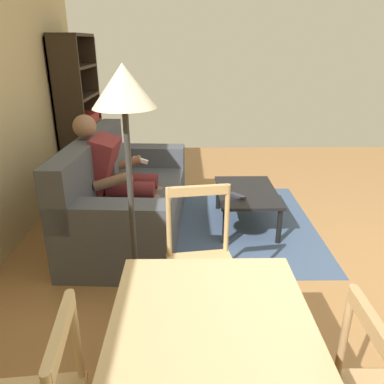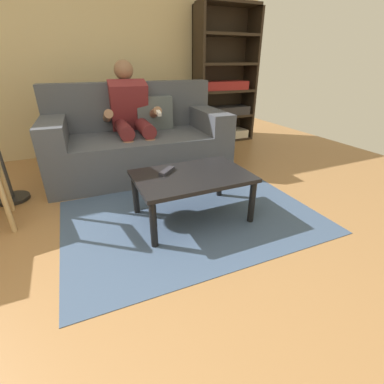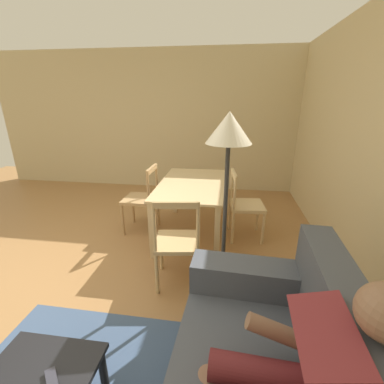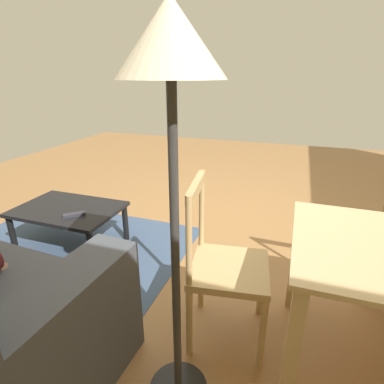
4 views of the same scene
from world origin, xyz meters
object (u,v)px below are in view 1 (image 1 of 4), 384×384
object	(u,v)px
couch	(124,199)
coffee_table	(247,195)
bookshelf	(79,123)
dining_chair_facing_couch	(202,267)
tv_remote	(238,196)
person_lounging	(116,175)
floor_lamp	(125,113)

from	to	relation	value
couch	coffee_table	size ratio (longest dim) A/B	2.21
bookshelf	dining_chair_facing_couch	world-z (taller)	bookshelf
tv_remote	dining_chair_facing_couch	xyz separation A→B (m)	(-1.33, 0.40, 0.07)
coffee_table	dining_chair_facing_couch	distance (m)	1.58
couch	person_lounging	distance (m)	0.28
coffee_table	bookshelf	distance (m)	2.52
dining_chair_facing_couch	person_lounging	bearing A→B (deg)	29.64
dining_chair_facing_couch	coffee_table	bearing A→B (deg)	-19.01
tv_remote	dining_chair_facing_couch	world-z (taller)	dining_chair_facing_couch
person_lounging	tv_remote	size ratio (longest dim) A/B	6.89
coffee_table	dining_chair_facing_couch	xyz separation A→B (m)	(-1.49, 0.51, 0.13)
person_lounging	dining_chair_facing_couch	bearing A→B (deg)	-150.36
couch	bookshelf	distance (m)	1.80
coffee_table	dining_chair_facing_couch	bearing A→B (deg)	160.99
person_lounging	floor_lamp	xyz separation A→B (m)	(-1.23, -0.32, 0.80)
person_lounging	tv_remote	distance (m)	1.18
tv_remote	floor_lamp	world-z (taller)	floor_lamp
floor_lamp	bookshelf	bearing A→B (deg)	20.73
bookshelf	floor_lamp	world-z (taller)	bookshelf
tv_remote	dining_chair_facing_couch	size ratio (longest dim) A/B	0.18
tv_remote	bookshelf	distance (m)	2.52
bookshelf	dining_chair_facing_couch	bearing A→B (deg)	-152.80
dining_chair_facing_couch	floor_lamp	distance (m)	1.05
person_lounging	dining_chair_facing_couch	xyz separation A→B (m)	(-1.34, -0.76, -0.15)
dining_chair_facing_couch	floor_lamp	size ratio (longest dim) A/B	0.56
person_lounging	bookshelf	xyz separation A→B (m)	(1.59, 0.75, 0.16)
tv_remote	bookshelf	size ratio (longest dim) A/B	0.09
couch	coffee_table	distance (m)	1.23
dining_chair_facing_couch	floor_lamp	world-z (taller)	floor_lamp
couch	tv_remote	size ratio (longest dim) A/B	11.33
floor_lamp	coffee_table	bearing A→B (deg)	-34.47
coffee_table	tv_remote	size ratio (longest dim) A/B	5.12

